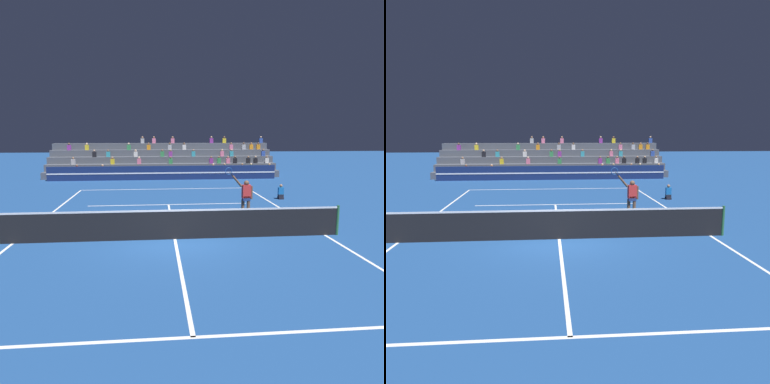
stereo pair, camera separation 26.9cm
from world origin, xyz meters
TOP-DOWN VIEW (x-y plane):
  - ground_plane at (0.00, 0.00)m, footprint 120.00×120.00m
  - court_lines at (0.00, 0.00)m, footprint 11.10×23.90m
  - tennis_net at (0.00, 0.00)m, footprint 12.00×0.10m
  - sponsor_banner_wall at (0.00, 16.86)m, footprint 18.00×0.26m
  - bleacher_stand at (0.02, 20.66)m, footprint 19.42×4.75m
  - ball_kid_courtside at (6.37, 7.48)m, footprint 0.30×0.36m
  - tennis_player at (3.16, 2.67)m, footprint 1.29×0.33m
  - tennis_ball at (-0.37, 2.92)m, footprint 0.07×0.07m

SIDE VIEW (x-z plane):
  - ground_plane at x=0.00m, z-range 0.00..0.00m
  - court_lines at x=0.00m, z-range 0.00..0.01m
  - tennis_ball at x=-0.37m, z-range 0.00..0.07m
  - ball_kid_courtside at x=6.37m, z-range -0.09..0.75m
  - tennis_net at x=0.00m, z-range -0.01..1.09m
  - sponsor_banner_wall at x=0.00m, z-range 0.00..1.10m
  - tennis_player at x=3.16m, z-range -0.19..2.15m
  - bleacher_stand at x=0.02m, z-range -0.67..2.71m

